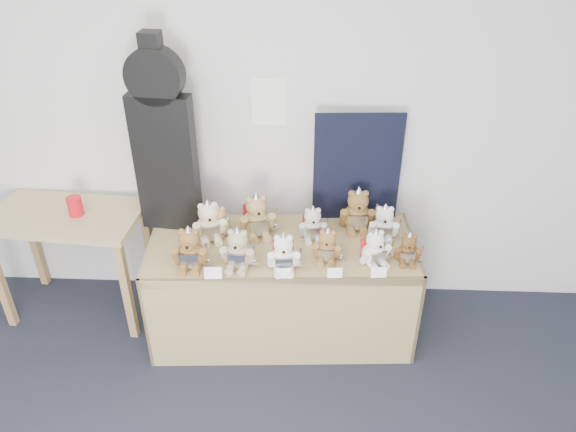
{
  "coord_description": "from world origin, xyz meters",
  "views": [
    {
      "loc": [
        0.81,
        -0.76,
        2.7
      ],
      "look_at": [
        0.69,
        1.95,
        0.96
      ],
      "focal_mm": 35.0,
      "sensor_mm": 36.0,
      "label": 1
    }
  ],
  "objects_px": {
    "guitar_case": "(163,140)",
    "teddy_back_centre_left": "(257,217)",
    "teddy_front_centre": "(284,254)",
    "red_cup": "(75,206)",
    "teddy_front_left": "(238,250)",
    "teddy_back_left": "(209,223)",
    "teddy_back_right": "(357,211)",
    "teddy_front_right": "(327,246)",
    "display_table": "(282,270)",
    "side_table": "(69,230)",
    "teddy_front_end": "(408,249)",
    "teddy_front_far_right": "(375,249)",
    "teddy_back_far_left": "(218,222)",
    "teddy_back_centre_right": "(313,224)",
    "teddy_front_far_left": "(190,250)",
    "teddy_back_end": "(384,224)"
  },
  "relations": [
    {
      "from": "teddy_front_left",
      "to": "teddy_back_far_left",
      "type": "bearing_deg",
      "value": 122.82
    },
    {
      "from": "teddy_front_right",
      "to": "teddy_back_centre_left",
      "type": "xyz_separation_m",
      "value": [
        -0.43,
        0.25,
        0.03
      ]
    },
    {
      "from": "teddy_back_right",
      "to": "teddy_back_end",
      "type": "distance_m",
      "value": 0.19
    },
    {
      "from": "red_cup",
      "to": "teddy_front_far_left",
      "type": "distance_m",
      "value": 0.88
    },
    {
      "from": "red_cup",
      "to": "teddy_back_far_left",
      "type": "height_order",
      "value": "teddy_back_far_left"
    },
    {
      "from": "red_cup",
      "to": "teddy_front_far_right",
      "type": "xyz_separation_m",
      "value": [
        1.86,
        -0.29,
        -0.06
      ]
    },
    {
      "from": "teddy_front_far_left",
      "to": "teddy_back_left",
      "type": "height_order",
      "value": "teddy_back_left"
    },
    {
      "from": "guitar_case",
      "to": "teddy_front_far_right",
      "type": "relative_size",
      "value": 4.92
    },
    {
      "from": "side_table",
      "to": "teddy_front_centre",
      "type": "relative_size",
      "value": 3.76
    },
    {
      "from": "guitar_case",
      "to": "teddy_back_far_left",
      "type": "xyz_separation_m",
      "value": [
        0.31,
        -0.1,
        -0.51
      ]
    },
    {
      "from": "display_table",
      "to": "teddy_front_end",
      "type": "distance_m",
      "value": 0.78
    },
    {
      "from": "guitar_case",
      "to": "teddy_front_end",
      "type": "bearing_deg",
      "value": -6.24
    },
    {
      "from": "guitar_case",
      "to": "teddy_front_end",
      "type": "height_order",
      "value": "guitar_case"
    },
    {
      "from": "display_table",
      "to": "teddy_front_left",
      "type": "bearing_deg",
      "value": -150.99
    },
    {
      "from": "display_table",
      "to": "teddy_back_centre_right",
      "type": "relative_size",
      "value": 6.96
    },
    {
      "from": "teddy_back_centre_left",
      "to": "teddy_back_far_left",
      "type": "distance_m",
      "value": 0.25
    },
    {
      "from": "teddy_back_right",
      "to": "teddy_back_end",
      "type": "xyz_separation_m",
      "value": [
        0.16,
        -0.11,
        -0.02
      ]
    },
    {
      "from": "teddy_back_centre_right",
      "to": "teddy_back_left",
      "type": "bearing_deg",
      "value": 177.79
    },
    {
      "from": "teddy_back_left",
      "to": "teddy_back_right",
      "type": "bearing_deg",
      "value": -7.05
    },
    {
      "from": "teddy_back_centre_right",
      "to": "teddy_front_far_right",
      "type": "bearing_deg",
      "value": -39.97
    },
    {
      "from": "teddy_back_centre_left",
      "to": "teddy_front_right",
      "type": "bearing_deg",
      "value": -46.37
    },
    {
      "from": "teddy_front_far_right",
      "to": "teddy_back_left",
      "type": "distance_m",
      "value": 1.02
    },
    {
      "from": "teddy_front_centre",
      "to": "teddy_front_end",
      "type": "relative_size",
      "value": 1.22
    },
    {
      "from": "red_cup",
      "to": "teddy_back_centre_left",
      "type": "distance_m",
      "value": 1.15
    },
    {
      "from": "teddy_front_end",
      "to": "teddy_back_centre_right",
      "type": "xyz_separation_m",
      "value": [
        -0.56,
        0.22,
        0.01
      ]
    },
    {
      "from": "teddy_front_centre",
      "to": "side_table",
      "type": "bearing_deg",
      "value": 160.49
    },
    {
      "from": "guitar_case",
      "to": "teddy_front_centre",
      "type": "bearing_deg",
      "value": -23.78
    },
    {
      "from": "teddy_front_centre",
      "to": "teddy_back_left",
      "type": "bearing_deg",
      "value": 144.52
    },
    {
      "from": "red_cup",
      "to": "teddy_front_left",
      "type": "distance_m",
      "value": 1.13
    },
    {
      "from": "teddy_front_far_left",
      "to": "teddy_front_far_right",
      "type": "distance_m",
      "value": 1.07
    },
    {
      "from": "guitar_case",
      "to": "teddy_back_centre_left",
      "type": "bearing_deg",
      "value": -1.41
    },
    {
      "from": "teddy_front_far_left",
      "to": "teddy_back_left",
      "type": "relative_size",
      "value": 0.98
    },
    {
      "from": "teddy_back_left",
      "to": "teddy_back_right",
      "type": "xyz_separation_m",
      "value": [
        0.92,
        0.16,
        0.01
      ]
    },
    {
      "from": "teddy_back_left",
      "to": "teddy_back_right",
      "type": "height_order",
      "value": "teddy_back_right"
    },
    {
      "from": "display_table",
      "to": "teddy_front_left",
      "type": "height_order",
      "value": "teddy_front_left"
    },
    {
      "from": "display_table",
      "to": "teddy_back_far_left",
      "type": "xyz_separation_m",
      "value": [
        -0.41,
        0.16,
        0.24
      ]
    },
    {
      "from": "teddy_back_centre_right",
      "to": "teddy_back_end",
      "type": "relative_size",
      "value": 0.94
    },
    {
      "from": "red_cup",
      "to": "teddy_front_centre",
      "type": "bearing_deg",
      "value": -15.44
    },
    {
      "from": "teddy_back_centre_left",
      "to": "side_table",
      "type": "bearing_deg",
      "value": 162.78
    },
    {
      "from": "teddy_front_far_right",
      "to": "teddy_back_centre_left",
      "type": "relative_size",
      "value": 0.8
    },
    {
      "from": "teddy_front_far_right",
      "to": "teddy_back_end",
      "type": "height_order",
      "value": "teddy_back_end"
    },
    {
      "from": "side_table",
      "to": "teddy_front_centre",
      "type": "height_order",
      "value": "teddy_front_centre"
    },
    {
      "from": "teddy_front_right",
      "to": "teddy_back_centre_right",
      "type": "xyz_separation_m",
      "value": [
        -0.09,
        0.22,
        0.0
      ]
    },
    {
      "from": "side_table",
      "to": "teddy_back_right",
      "type": "bearing_deg",
      "value": 6.94
    },
    {
      "from": "teddy_back_centre_right",
      "to": "teddy_back_far_left",
      "type": "distance_m",
      "value": 0.59
    },
    {
      "from": "teddy_back_right",
      "to": "teddy_back_far_left",
      "type": "height_order",
      "value": "teddy_back_right"
    },
    {
      "from": "guitar_case",
      "to": "teddy_back_end",
      "type": "relative_size",
      "value": 4.77
    },
    {
      "from": "teddy_back_centre_left",
      "to": "teddy_front_far_right",
      "type": "bearing_deg",
      "value": -37.27
    },
    {
      "from": "display_table",
      "to": "side_table",
      "type": "relative_size",
      "value": 1.71
    },
    {
      "from": "teddy_front_far_left",
      "to": "teddy_back_end",
      "type": "bearing_deg",
      "value": 16.25
    }
  ]
}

